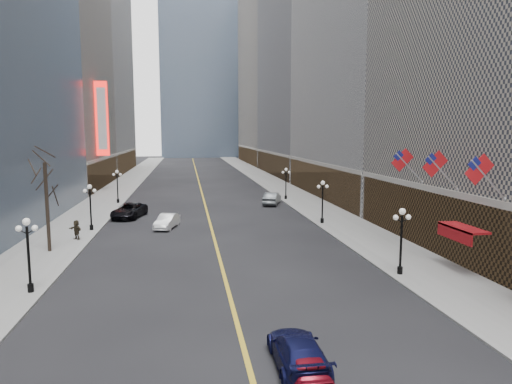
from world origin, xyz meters
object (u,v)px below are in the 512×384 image
object	(u,v)px
car_sb_near	(298,351)
streetlamp_west_3	(117,183)
streetlamp_east_1	(401,234)
streetlamp_east_3	(286,180)
car_nb_mid	(167,221)
car_nb_far	(129,211)
car_sb_mid	(304,364)
streetlamp_west_1	(28,247)
streetlamp_west_2	(90,202)
car_sb_far	(272,198)
streetlamp_east_2	(323,197)

from	to	relation	value
car_sb_near	streetlamp_west_3	bearing A→B (deg)	-73.05
streetlamp_east_1	streetlamp_east_3	size ratio (longest dim) A/B	1.00
streetlamp_west_3	car_sb_near	distance (m)	48.91
streetlamp_east_1	car_nb_mid	xyz separation A→B (m)	(-16.27, 18.38, -2.18)
car_nb_far	car_sb_mid	xyz separation A→B (m)	(11.00, -36.84, -0.17)
streetlamp_east_3	streetlamp_west_1	world-z (taller)	same
car_sb_mid	car_nb_far	bearing A→B (deg)	-73.78
car_nb_far	car_sb_near	world-z (taller)	car_nb_far
streetlamp_east_3	car_nb_mid	world-z (taller)	streetlamp_east_3
streetlamp_east_1	car_sb_mid	distance (m)	15.53
streetlamp_west_2	car_sb_far	size ratio (longest dim) A/B	0.88
streetlamp_east_3	car_nb_far	bearing A→B (deg)	-152.12
streetlamp_west_2	car_sb_near	world-z (taller)	streetlamp_west_2
streetlamp_west_2	car_nb_far	world-z (taller)	streetlamp_west_2
streetlamp_west_1	car_sb_mid	bearing A→B (deg)	-40.62
streetlamp_east_1	car_nb_far	size ratio (longest dim) A/B	0.75
streetlamp_east_3	streetlamp_west_3	distance (m)	23.60
car_sb_mid	streetlamp_west_2	bearing A→B (deg)	-65.59
streetlamp_west_3	car_sb_mid	size ratio (longest dim) A/B	1.14
car_sb_near	car_sb_mid	world-z (taller)	car_sb_near
car_nb_mid	car_sb_far	xyz separation A→B (m)	(13.47, 13.66, 0.12)
streetlamp_east_1	streetlamp_west_3	xyz separation A→B (m)	(-23.60, 36.00, 0.00)
streetlamp_west_2	car_nb_mid	bearing A→B (deg)	2.96
streetlamp_east_3	car_sb_far	world-z (taller)	streetlamp_east_3
streetlamp_west_3	car_sb_far	bearing A→B (deg)	-10.77
streetlamp_east_1	streetlamp_east_2	size ratio (longest dim) A/B	1.00
streetlamp_east_2	streetlamp_east_3	bearing A→B (deg)	90.00
streetlamp_east_1	car_sb_far	distance (m)	32.23
streetlamp_east_2	car_nb_far	xyz separation A→B (m)	(-20.80, 7.00, -2.06)
streetlamp_east_2	streetlamp_west_1	world-z (taller)	same
car_sb_near	car_sb_far	xyz separation A→B (m)	(7.00, 42.92, 0.13)
streetlamp_west_1	car_sb_far	bearing A→B (deg)	57.01
car_sb_mid	streetlamp_east_2	bearing A→B (deg)	-108.59
streetlamp_east_2	car_nb_far	distance (m)	22.04
streetlamp_east_1	streetlamp_west_1	world-z (taller)	same
car_nb_mid	car_nb_far	xyz separation A→B (m)	(-4.53, 6.62, 0.11)
streetlamp_east_3	car_nb_far	world-z (taller)	streetlamp_east_3
streetlamp_east_1	streetlamp_west_2	bearing A→B (deg)	142.67
streetlamp_west_2	car_nb_mid	distance (m)	7.66
car_sb_near	streetlamp_west_1	bearing A→B (deg)	-37.70
streetlamp_east_1	streetlamp_west_2	distance (m)	29.68
streetlamp_west_3	car_nb_mid	distance (m)	19.21
car_nb_mid	car_sb_mid	size ratio (longest dim) A/B	1.11
streetlamp_east_2	car_sb_near	size ratio (longest dim) A/B	0.92
streetlamp_east_2	car_sb_near	world-z (taller)	streetlamp_east_2
car_nb_far	streetlamp_east_2	bearing A→B (deg)	-5.45
streetlamp_west_3	car_nb_mid	xyz separation A→B (m)	(7.33, -17.62, -2.18)
streetlamp_west_1	car_nb_far	size ratio (longest dim) A/B	0.75
streetlamp_east_1	car_sb_far	world-z (taller)	streetlamp_east_1
streetlamp_west_2	car_sb_mid	size ratio (longest dim) A/B	1.14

